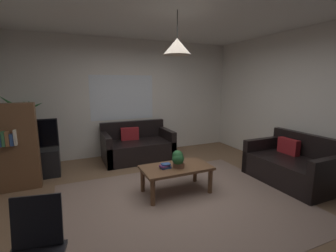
% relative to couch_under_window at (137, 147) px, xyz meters
% --- Properties ---
extents(floor, '(5.21, 5.00, 0.02)m').
position_rel_couch_under_window_xyz_m(floor, '(0.02, -1.99, -0.28)').
color(floor, brown).
rests_on(floor, ground).
extents(rug, '(3.39, 2.75, 0.01)m').
position_rel_couch_under_window_xyz_m(rug, '(0.02, -2.19, -0.27)').
color(rug, gray).
rests_on(rug, ground).
extents(wall_back, '(5.33, 0.06, 2.70)m').
position_rel_couch_under_window_xyz_m(wall_back, '(0.02, 0.54, 1.08)').
color(wall_back, silver).
rests_on(wall_back, ground).
extents(wall_right, '(0.06, 5.00, 2.70)m').
position_rel_couch_under_window_xyz_m(wall_right, '(2.65, -1.99, 1.08)').
color(wall_right, silver).
rests_on(wall_right, ground).
extents(ceiling, '(5.21, 5.00, 0.02)m').
position_rel_couch_under_window_xyz_m(ceiling, '(0.02, -1.99, 2.43)').
color(ceiling, white).
extents(window_pane, '(1.47, 0.01, 1.03)m').
position_rel_couch_under_window_xyz_m(window_pane, '(-0.18, 0.51, 1.09)').
color(window_pane, white).
extents(couch_under_window, '(1.51, 0.89, 0.82)m').
position_rel_couch_under_window_xyz_m(couch_under_window, '(0.00, 0.00, 0.00)').
color(couch_under_window, black).
rests_on(couch_under_window, ground).
extents(couch_right_side, '(0.89, 1.41, 0.82)m').
position_rel_couch_under_window_xyz_m(couch_right_side, '(2.12, -2.28, 0.00)').
color(couch_right_side, black).
rests_on(couch_right_side, ground).
extents(coffee_table, '(1.07, 0.59, 0.43)m').
position_rel_couch_under_window_xyz_m(coffee_table, '(0.10, -1.83, 0.08)').
color(coffee_table, brown).
rests_on(coffee_table, ground).
extents(book_on_table_0, '(0.16, 0.11, 0.03)m').
position_rel_couch_under_window_xyz_m(book_on_table_0, '(-0.09, -1.83, 0.17)').
color(book_on_table_0, '#2D4C8C').
rests_on(book_on_table_0, coffee_table).
extents(book_on_table_1, '(0.17, 0.13, 0.03)m').
position_rel_couch_under_window_xyz_m(book_on_table_1, '(-0.10, -1.84, 0.20)').
color(book_on_table_1, '#72387F').
rests_on(book_on_table_1, coffee_table).
extents(book_on_table_2, '(0.14, 0.11, 0.02)m').
position_rel_couch_under_window_xyz_m(book_on_table_2, '(-0.08, -1.84, 0.22)').
color(book_on_table_2, '#2D4C8C').
rests_on(book_on_table_2, coffee_table).
extents(remote_on_table_0, '(0.15, 0.14, 0.02)m').
position_rel_couch_under_window_xyz_m(remote_on_table_0, '(0.15, -1.74, 0.16)').
color(remote_on_table_0, black).
rests_on(remote_on_table_0, coffee_table).
extents(potted_plant_on_table, '(0.21, 0.20, 0.27)m').
position_rel_couch_under_window_xyz_m(potted_plant_on_table, '(0.10, -1.89, 0.29)').
color(potted_plant_on_table, brown).
rests_on(potted_plant_on_table, coffee_table).
extents(tv_stand, '(0.90, 0.44, 0.50)m').
position_rel_couch_under_window_xyz_m(tv_stand, '(-2.04, -0.24, -0.02)').
color(tv_stand, black).
rests_on(tv_stand, ground).
extents(tv, '(0.92, 0.16, 0.57)m').
position_rel_couch_under_window_xyz_m(tv, '(-2.04, -0.26, 0.52)').
color(tv, black).
rests_on(tv, tv_stand).
extents(potted_palm_corner, '(0.73, 0.90, 1.55)m').
position_rel_couch_under_window_xyz_m(potted_palm_corner, '(-2.16, 0.18, 0.36)').
color(potted_palm_corner, brown).
rests_on(potted_palm_corner, ground).
extents(bookshelf_corner, '(0.70, 0.31, 1.40)m').
position_rel_couch_under_window_xyz_m(bookshelf_corner, '(-2.22, -0.71, 0.44)').
color(bookshelf_corner, brown).
rests_on(bookshelf_corner, ground).
extents(folding_chair, '(0.46, 0.48, 0.87)m').
position_rel_couch_under_window_xyz_m(folding_chair, '(-1.69, -3.16, 0.23)').
color(folding_chair, black).
rests_on(folding_chair, ground).
extents(pendant_lamp, '(0.40, 0.40, 0.60)m').
position_rel_couch_under_window_xyz_m(pendant_lamp, '(0.10, -1.83, 1.94)').
color(pendant_lamp, black).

